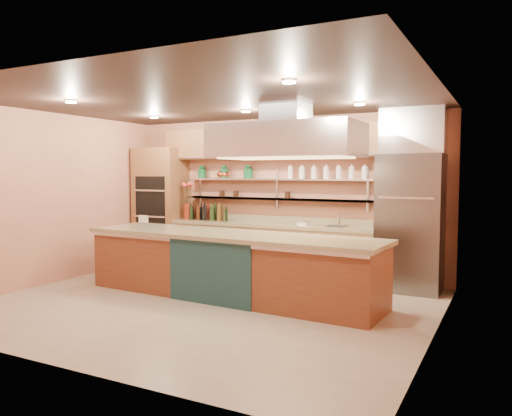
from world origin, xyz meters
The scene contains 21 objects.
floor centered at (0.00, 0.00, -0.01)m, with size 6.00×5.00×0.02m, color gray.
ceiling centered at (0.00, 0.00, 2.80)m, with size 6.00×5.00×0.02m, color black.
wall_back centered at (0.00, 2.50, 1.40)m, with size 6.00×0.04×2.80m, color #BE7859.
wall_front centered at (0.00, -2.50, 1.40)m, with size 6.00×0.04×2.80m, color #BE7859.
wall_left centered at (-3.00, 0.00, 1.40)m, with size 0.04×5.00×2.80m, color #BE7859.
wall_right centered at (3.00, 0.00, 1.40)m, with size 0.04×5.00×2.80m, color #BE7859.
oven_stack centered at (-2.45, 2.18, 1.15)m, with size 0.95×0.64×2.30m, color brown.
refrigerator centered at (2.35, 2.14, 1.05)m, with size 0.95×0.72×2.10m, color slate.
back_counter centered at (-0.05, 2.20, 0.47)m, with size 3.84×0.64×0.93m, color tan.
wall_shelf_lower centered at (-0.05, 2.37, 1.35)m, with size 3.60×0.26×0.03m, color silver.
wall_shelf_upper centered at (-0.05, 2.37, 1.70)m, with size 3.60×0.26×0.03m, color silver.
upper_cabinets centered at (0.00, 2.32, 2.35)m, with size 4.60×0.36×0.55m, color brown.
range_hood centered at (0.99, 0.51, 2.25)m, with size 2.00×1.00×0.45m, color silver.
ceiling_downlights centered at (0.00, 0.20, 2.77)m, with size 4.00×2.80×0.02m, color #FFE5A5.
island centered at (0.09, 0.51, 0.47)m, with size 4.51×0.98×0.94m, color brown.
flower_vase centered at (-1.78, 2.15, 1.08)m, with size 0.17×0.17×0.30m, color maroon.
oil_bottle_cluster centered at (-1.28, 2.15, 1.07)m, with size 0.89×0.25×0.29m, color black.
kitchen_scale centered at (0.58, 2.15, 0.98)m, with size 0.17×0.12×0.09m, color white.
bar_faucet centered at (1.19, 2.25, 1.03)m, with size 0.03×0.03×0.21m, color white.
copper_kettle centered at (-1.16, 2.37, 1.79)m, with size 0.18×0.18×0.14m, color #B44929.
green_canister centered at (-0.57, 2.37, 1.80)m, with size 0.13×0.13×0.16m, color #104E26.
Camera 1 is at (3.73, -5.70, 1.81)m, focal length 35.00 mm.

